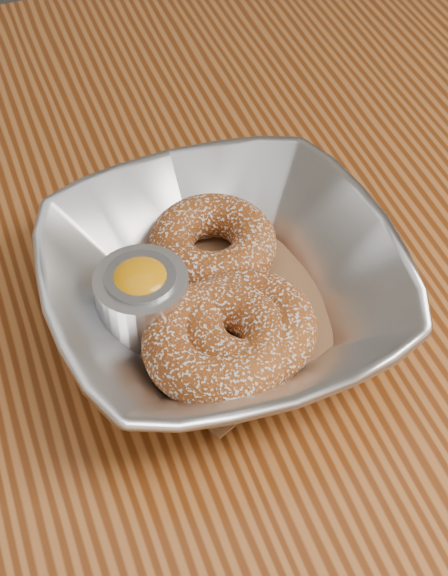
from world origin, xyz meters
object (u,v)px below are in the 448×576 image
object	(u,v)px
serving_bowl	(224,289)
donut_back	(213,244)
table	(117,373)
donut_front	(246,327)
ramekin	(142,296)
donut_extra	(218,343)

from	to	relation	value
serving_bowl	donut_back	distance (m)	0.05
table	serving_bowl	world-z (taller)	serving_bowl
donut_front	ramekin	distance (m)	0.07
serving_bowl	donut_extra	world-z (taller)	serving_bowl
donut_front	ramekin	xyz separation A→B (m)	(-0.06, 0.04, 0.01)
serving_bowl	donut_front	world-z (taller)	serving_bowl
donut_front	donut_extra	size ratio (longest dim) A/B	0.95
serving_bowl	ramekin	bearing A→B (deg)	170.05
donut_extra	ramekin	bearing A→B (deg)	125.07
serving_bowl	donut_front	xyz separation A→B (m)	(0.00, -0.03, -0.00)
serving_bowl	donut_front	size ratio (longest dim) A/B	2.57
donut_back	table	bearing A→B (deg)	174.45
table	serving_bowl	size ratio (longest dim) A/B	5.09
donut_back	ramekin	distance (m)	0.07
serving_bowl	donut_front	distance (m)	0.03
ramekin	donut_extra	bearing A→B (deg)	-54.93
donut_back	donut_extra	distance (m)	0.09
donut_extra	donut_back	bearing A→B (deg)	72.33
donut_back	donut_front	bearing A→B (deg)	-94.03
serving_bowl	donut_extra	distance (m)	0.04
table	donut_extra	xyz separation A→B (m)	(0.05, -0.09, 0.13)
donut_front	donut_extra	distance (m)	0.02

